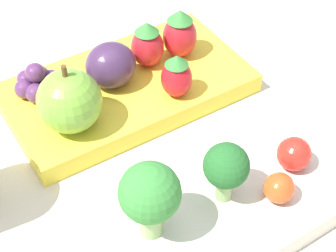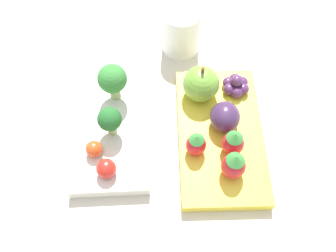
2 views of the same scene
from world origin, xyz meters
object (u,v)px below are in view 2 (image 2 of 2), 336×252
at_px(bento_box_fruit, 223,135).
at_px(cherry_tomato_1, 97,149).
at_px(strawberry_0, 199,144).
at_px(strawberry_2, 236,143).
at_px(drinking_cup, 183,30).
at_px(apple, 204,84).
at_px(plum, 228,117).
at_px(bento_box_savoury, 114,131).
at_px(broccoli_floret_1, 115,80).
at_px(strawberry_1, 236,165).
at_px(cherry_tomato_0, 109,168).
at_px(broccoli_floret_0, 112,120).
at_px(grape_cluster, 238,85).

xyz_separation_m(bento_box_fruit, cherry_tomato_1, (-0.03, 0.17, 0.02)).
xyz_separation_m(strawberry_0, strawberry_2, (-0.00, -0.05, 0.00)).
height_order(strawberry_2, drinking_cup, drinking_cup).
relative_size(apple, plum, 1.38).
relative_size(strawberry_2, drinking_cup, 0.59).
distance_m(bento_box_savoury, plum, 0.16).
bearing_deg(broccoli_floret_1, strawberry_1, -128.39).
height_order(apple, strawberry_1, apple).
distance_m(bento_box_fruit, cherry_tomato_1, 0.18).
xyz_separation_m(broccoli_floret_1, cherry_tomato_1, (-0.09, 0.02, -0.03)).
bearing_deg(bento_box_savoury, drinking_cup, -33.12).
xyz_separation_m(cherry_tomato_1, strawberry_1, (-0.03, -0.18, 0.01)).
xyz_separation_m(cherry_tomato_0, strawberry_1, (-0.00, -0.16, 0.01)).
xyz_separation_m(bento_box_fruit, drinking_cup, (0.17, 0.05, 0.03)).
bearing_deg(strawberry_1, bento_box_fruit, 7.13).
xyz_separation_m(apple, strawberry_1, (-0.12, -0.03, -0.00)).
distance_m(bento_box_fruit, strawberry_0, 0.06).
bearing_deg(strawberry_0, cherry_tomato_0, 104.07).
distance_m(bento_box_fruit, drinking_cup, 0.18).
relative_size(bento_box_fruit, cherry_tomato_0, 8.21).
bearing_deg(cherry_tomato_0, bento_box_savoury, -0.03).
relative_size(broccoli_floret_0, strawberry_2, 1.10).
xyz_separation_m(cherry_tomato_0, strawberry_0, (0.03, -0.12, 0.01)).
bearing_deg(bento_box_fruit, strawberry_0, 126.48).
relative_size(broccoli_floret_0, cherry_tomato_0, 1.91).
height_order(strawberry_2, grape_cluster, strawberry_2).
height_order(cherry_tomato_0, drinking_cup, drinking_cup).
xyz_separation_m(apple, drinking_cup, (0.11, 0.02, -0.01)).
relative_size(broccoli_floret_1, plum, 1.41).
distance_m(bento_box_fruit, broccoli_floret_1, 0.17).
height_order(broccoli_floret_1, strawberry_0, broccoli_floret_1).
bearing_deg(bento_box_savoury, strawberry_0, -108.19).
relative_size(broccoli_floret_0, grape_cluster, 1.21).
bearing_deg(grape_cluster, drinking_cup, 37.06).
distance_m(broccoli_floret_1, drinking_cup, 0.15).
height_order(cherry_tomato_0, plum, plum).
bearing_deg(cherry_tomato_1, drinking_cup, -31.71).
distance_m(strawberry_1, plum, 0.07).
relative_size(bento_box_savoury, drinking_cup, 2.53).
distance_m(cherry_tomato_0, cherry_tomato_1, 0.03).
bearing_deg(apple, drinking_cup, 12.09).
bearing_deg(drinking_cup, grape_cluster, -142.94).
relative_size(bento_box_savoury, strawberry_1, 4.04).
relative_size(cherry_tomato_0, cherry_tomato_1, 1.16).
bearing_deg(broccoli_floret_1, bento_box_fruit, -113.13).
xyz_separation_m(strawberry_2, plum, (0.04, 0.01, -0.00)).
distance_m(apple, grape_cluster, 0.06).
bearing_deg(grape_cluster, strawberry_0, 146.83).
distance_m(broccoli_floret_0, grape_cluster, 0.19).
bearing_deg(strawberry_2, broccoli_floret_1, 60.15).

